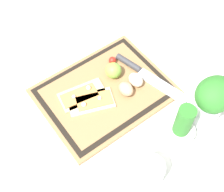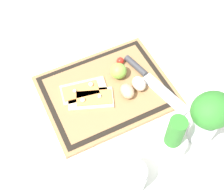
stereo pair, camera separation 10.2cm
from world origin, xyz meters
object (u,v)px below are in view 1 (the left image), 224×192
pizza_slice_far (92,102)px  sauce_jar (149,173)px  knife (139,70)px  cherry_tomato_red (112,60)px  lime (113,70)px  pizza_slice_near (82,95)px  herb_glass (212,100)px  egg_pink (136,80)px  herb_pot (180,129)px  egg_brown (126,89)px

pizza_slice_far → sauce_jar: 0.30m
knife → cherry_tomato_red: 0.10m
lime → cherry_tomato_red: (-0.03, -0.05, -0.01)m
pizza_slice_far → cherry_tomato_red: bearing=-148.6°
pizza_slice_near → herb_glass: 0.42m
pizza_slice_near → egg_pink: 0.19m
egg_pink → sauce_jar: (0.17, 0.27, 0.00)m
knife → lime: 0.09m
lime → herb_pot: bearing=93.9°
herb_pot → sauce_jar: size_ratio=1.86×
pizza_slice_near → herb_glass: bearing=131.0°
cherry_tomato_red → herb_pot: 0.36m
pizza_slice_far → egg_pink: size_ratio=2.96×
pizza_slice_near → herb_glass: (-0.26, 0.30, 0.10)m
egg_brown → egg_pink: bearing=-168.8°
pizza_slice_far → lime: bearing=-159.3°
pizza_slice_far → herb_glass: (-0.25, 0.26, 0.10)m
lime → pizza_slice_near: bearing=2.3°
egg_pink → sauce_jar: sauce_jar is taller
cherry_tomato_red → egg_pink: bearing=94.0°
egg_brown → herb_glass: (-0.14, 0.23, 0.09)m
knife → herb_glass: bearing=99.6°
egg_brown → lime: (-0.01, -0.08, 0.01)m
knife → egg_brown: egg_brown is taller
egg_brown → cherry_tomato_red: egg_brown is taller
herb_pot → cherry_tomato_red: bearing=-91.6°
sauce_jar → herb_pot: bearing=-164.9°
pizza_slice_far → egg_pink: egg_pink is taller
sauce_jar → herb_glass: herb_glass is taller
lime → herb_glass: herb_glass is taller
egg_brown → herb_glass: size_ratio=0.27×
herb_glass → pizza_slice_near: bearing=-49.0°
lime → sauce_jar: size_ratio=0.62×
lime → cherry_tomato_red: bearing=-123.0°
pizza_slice_near → cherry_tomato_red: 0.18m
pizza_slice_far → cherry_tomato_red: (-0.16, -0.10, 0.01)m
herb_pot → herb_glass: herb_glass is taller
sauce_jar → herb_glass: bearing=-171.7°
cherry_tomato_red → herb_pot: bearing=88.4°
pizza_slice_far → lime: size_ratio=2.99×
egg_pink → herb_glass: bearing=110.6°
pizza_slice_far → egg_brown: (-0.11, 0.04, 0.02)m
lime → herb_glass: bearing=112.5°
cherry_tomato_red → herb_pot: (0.01, 0.35, 0.03)m
egg_pink → herb_glass: size_ratio=0.27×
knife → lime: bearing=-26.0°
lime → egg_brown: bearing=83.4°
pizza_slice_far → sauce_jar: sauce_jar is taller
egg_pink → lime: bearing=-61.6°
cherry_tomato_red → herb_pot: herb_pot is taller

